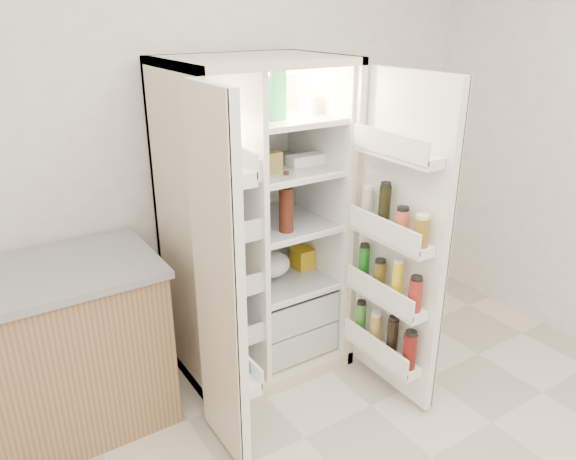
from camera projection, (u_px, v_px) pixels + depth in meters
wall_back at (197, 135)px, 3.12m from camera, size 4.00×0.02×2.70m
refrigerator at (255, 246)px, 3.16m from camera, size 0.92×0.70×1.80m
freezer_door at (220, 287)px, 2.38m from camera, size 0.15×0.40×1.72m
fridge_door at (399, 250)px, 2.81m from camera, size 0.17×0.58×1.72m
kitchen_counter at (37, 358)px, 2.64m from camera, size 1.22×0.65×0.89m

